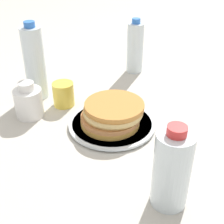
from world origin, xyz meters
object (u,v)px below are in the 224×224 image
object	(u,v)px
plate	(112,124)
cream_jug	(29,102)
water_bottle_mid	(135,48)
water_bottle_far	(172,169)
pancake_stack	(112,114)
juice_glass	(63,94)
water_bottle_near	(35,63)

from	to	relation	value
plate	cream_jug	xyz separation A→B (m)	(-0.23, -0.11, 0.04)
cream_jug	water_bottle_mid	world-z (taller)	water_bottle_mid
cream_jug	water_bottle_mid	xyz separation A→B (m)	(0.06, 0.46, 0.05)
water_bottle_mid	water_bottle_far	distance (m)	0.66
pancake_stack	juice_glass	bearing A→B (deg)	179.14
pancake_stack	cream_jug	distance (m)	0.25
pancake_stack	plate	bearing A→B (deg)	123.63
plate	juice_glass	xyz separation A→B (m)	(-0.19, 0.00, 0.03)
plate	cream_jug	world-z (taller)	cream_jug
pancake_stack	water_bottle_far	xyz separation A→B (m)	(0.26, -0.14, 0.04)
juice_glass	water_bottle_far	world-z (taller)	water_bottle_far
cream_jug	water_bottle_mid	size ratio (longest dim) A/B	0.54
cream_jug	water_bottle_near	bearing A→B (deg)	127.40
pancake_stack	water_bottle_mid	size ratio (longest dim) A/B	0.87
cream_jug	plate	bearing A→B (deg)	25.15
water_bottle_mid	water_bottle_far	size ratio (longest dim) A/B	1.08
juice_glass	water_bottle_far	xyz separation A→B (m)	(0.46, -0.15, 0.05)
pancake_stack	water_bottle_mid	world-z (taller)	water_bottle_mid
pancake_stack	water_bottle_near	xyz separation A→B (m)	(-0.30, -0.01, 0.07)
water_bottle_near	water_bottle_far	size ratio (longest dim) A/B	1.32
plate	juice_glass	distance (m)	0.20
pancake_stack	juice_glass	size ratio (longest dim) A/B	2.34
plate	cream_jug	size ratio (longest dim) A/B	2.25
pancake_stack	cream_jug	size ratio (longest dim) A/B	1.62
water_bottle_near	water_bottle_mid	size ratio (longest dim) A/B	1.22
plate	cream_jug	distance (m)	0.26
pancake_stack	juice_glass	distance (m)	0.20
pancake_stack	water_bottle_mid	bearing A→B (deg)	115.41
cream_jug	water_bottle_far	world-z (taller)	water_bottle_far
water_bottle_far	plate	bearing A→B (deg)	151.06
plate	water_bottle_near	size ratio (longest dim) A/B	0.99
plate	water_bottle_near	bearing A→B (deg)	-178.02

